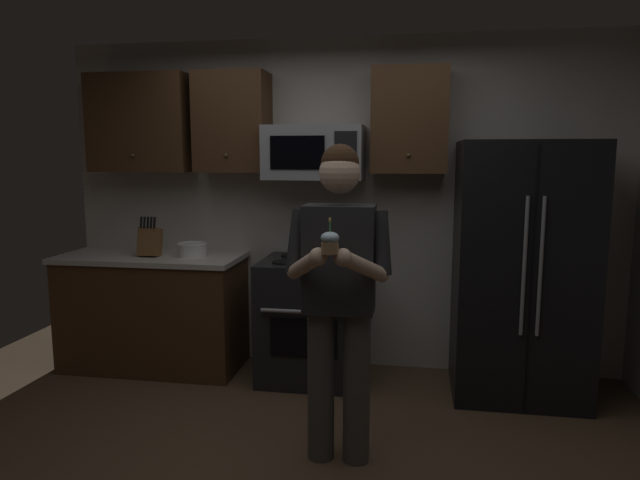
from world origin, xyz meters
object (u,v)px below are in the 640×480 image
object	(u,v)px
bowl_large_white	(192,249)
cupcake	(330,242)
oven_range	(312,319)
knife_block	(150,241)
person	(339,287)
microwave	(314,153)
refrigerator	(521,271)

from	to	relation	value
bowl_large_white	cupcake	distance (m)	2.01
oven_range	cupcake	bearing A→B (deg)	-76.39
knife_block	bowl_large_white	xyz separation A→B (m)	(0.33, 0.04, -0.06)
oven_range	person	bearing A→B (deg)	-72.72
oven_range	person	world-z (taller)	person
oven_range	microwave	bearing A→B (deg)	89.98
microwave	oven_range	bearing A→B (deg)	-90.02
refrigerator	cupcake	bearing A→B (deg)	-128.22
refrigerator	bowl_large_white	distance (m)	2.45
cupcake	oven_range	bearing A→B (deg)	103.61
microwave	person	xyz separation A→B (m)	(0.36, -1.28, -0.72)
knife_block	bowl_large_white	bearing A→B (deg)	6.39
oven_range	refrigerator	bearing A→B (deg)	-1.50
microwave	knife_block	distance (m)	1.46
bowl_large_white	knife_block	bearing A→B (deg)	-173.61
cupcake	person	bearing A→B (deg)	90.00
bowl_large_white	refrigerator	bearing A→B (deg)	-1.10
bowl_large_white	microwave	bearing A→B (deg)	6.72
person	refrigerator	bearing A→B (deg)	44.46
cupcake	microwave	bearing A→B (deg)	102.63
oven_range	knife_block	bearing A→B (deg)	-178.68
bowl_large_white	cupcake	bearing A→B (deg)	-48.79
oven_range	microwave	world-z (taller)	microwave
oven_range	refrigerator	world-z (taller)	refrigerator
refrigerator	cupcake	distance (m)	1.88
oven_range	microwave	size ratio (longest dim) A/B	1.26
microwave	cupcake	size ratio (longest dim) A/B	4.26
knife_block	person	distance (m)	1.99
cupcake	bowl_large_white	bearing A→B (deg)	131.21
knife_block	refrigerator	bearing A→B (deg)	-0.20
microwave	bowl_large_white	distance (m)	1.21
refrigerator	microwave	bearing A→B (deg)	173.97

